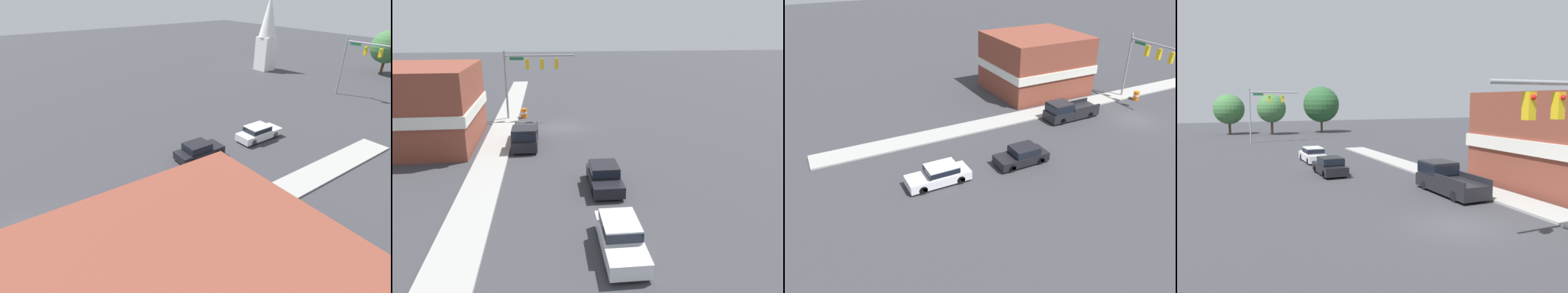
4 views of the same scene
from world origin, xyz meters
The scene contains 7 objects.
ground_plane centered at (0.00, 0.00, 0.00)m, with size 200.00×200.00×0.00m, color #38383D.
far_signal_assembly centered at (-3.66, 41.19, 5.51)m, with size 6.91×0.49×7.66m.
car_lead centered at (-1.99, 14.58, 0.77)m, with size 1.85×4.30×1.47m.
car_second_ahead centered at (-1.66, 21.57, 0.77)m, with size 1.77×4.72×1.47m.
pickup_truck_parked centered at (3.29, 5.93, 0.94)m, with size 2.02×5.54×1.92m.
church_steeple centered at (-21.63, 43.41, 6.61)m, with size 2.99×2.99×12.62m.
backdrop_tree_left_far centered at (-7.76, 57.80, 4.51)m, with size 5.35×5.35×7.19m.
Camera 1 is at (16.93, 0.93, 13.32)m, focal length 28.00 mm.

